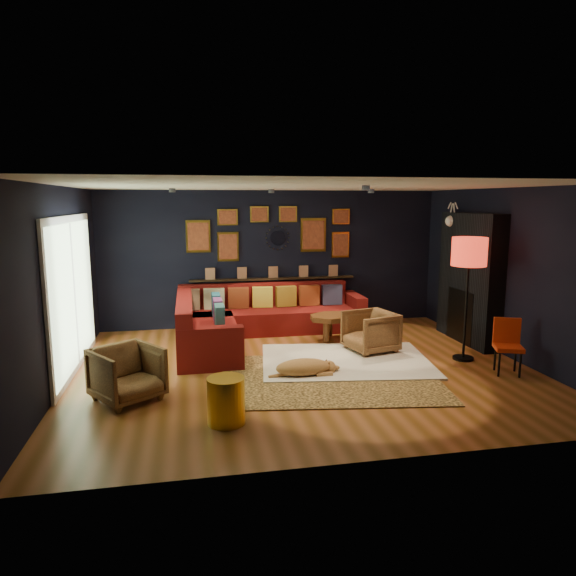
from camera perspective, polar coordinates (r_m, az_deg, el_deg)
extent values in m
plane|color=#9A552D|center=(7.54, 1.73, -8.91)|extent=(6.50, 6.50, 0.00)
plane|color=black|center=(9.91, -1.75, 3.27)|extent=(6.50, 0.00, 6.50)
plane|color=black|center=(4.64, 9.35, -4.18)|extent=(6.50, 0.00, 6.50)
plane|color=black|center=(7.25, -24.14, 0.08)|extent=(0.00, 5.50, 5.50)
plane|color=black|center=(8.56, 23.53, 1.46)|extent=(0.00, 5.50, 5.50)
plane|color=white|center=(7.15, 1.84, 11.25)|extent=(6.50, 6.50, 0.00)
cube|color=maroon|center=(9.58, -2.41, -3.57)|extent=(3.20, 0.95, 0.42)
cube|color=maroon|center=(9.84, -2.74, -0.73)|extent=(3.20, 0.24, 0.46)
cube|color=maroon|center=(9.94, 7.33, -2.50)|extent=(0.22, 0.95, 0.64)
cube|color=maroon|center=(8.41, -8.90, -5.55)|extent=(0.95, 2.20, 0.42)
cube|color=maroon|center=(8.31, -11.42, -2.84)|extent=(0.24, 2.20, 0.46)
cube|color=maroon|center=(7.42, -8.62, -6.73)|extent=(0.95, 0.22, 0.64)
cube|color=#A48262|center=(9.54, -10.91, -1.28)|extent=(0.38, 0.14, 0.38)
cube|color=#C0BB92|center=(9.55, -8.21, -1.19)|extent=(0.38, 0.14, 0.38)
cube|color=brown|center=(9.58, -5.52, -1.10)|extent=(0.38, 0.14, 0.38)
cube|color=yellow|center=(9.63, -2.86, -1.01)|extent=(0.38, 0.14, 0.38)
cube|color=olive|center=(9.70, -0.23, -0.92)|extent=(0.38, 0.14, 0.38)
cube|color=brown|center=(9.80, 2.36, -0.82)|extent=(0.38, 0.14, 0.38)
cube|color=#313351|center=(9.91, 4.89, -0.73)|extent=(0.38, 0.14, 0.38)
cube|color=#1A526A|center=(9.01, -8.00, -1.84)|extent=(0.14, 0.38, 0.38)
cube|color=#592A62|center=(8.52, -7.81, -2.50)|extent=(0.14, 0.38, 0.38)
cube|color=#2A5C64|center=(8.03, -7.61, -3.24)|extent=(0.14, 0.38, 0.38)
cube|color=black|center=(9.89, -1.67, 1.04)|extent=(3.20, 0.12, 0.04)
cube|color=gold|center=(9.71, -9.95, 5.67)|extent=(0.45, 0.03, 0.60)
cube|color=#AD542F|center=(9.70, -9.95, 5.66)|extent=(0.38, 0.01, 0.51)
cube|color=gold|center=(9.75, -6.67, 4.59)|extent=(0.40, 0.03, 0.55)
cube|color=#AD542F|center=(9.74, -6.66, 4.58)|extent=(0.34, 0.01, 0.47)
cube|color=gold|center=(9.72, -6.74, 7.82)|extent=(0.38, 0.03, 0.30)
cube|color=#AD542F|center=(9.70, -6.73, 7.82)|extent=(0.32, 0.01, 0.25)
cube|color=gold|center=(10.00, 2.82, 5.91)|extent=(0.50, 0.03, 0.65)
cube|color=#AD542F|center=(9.98, 2.85, 5.91)|extent=(0.42, 0.01, 0.55)
cube|color=gold|center=(10.16, 5.83, 4.80)|extent=(0.35, 0.03, 0.50)
cube|color=#AD542F|center=(10.14, 5.86, 4.80)|extent=(0.30, 0.01, 0.42)
cube|color=gold|center=(10.13, 5.89, 7.90)|extent=(0.35, 0.03, 0.30)
cube|color=#AD542F|center=(10.11, 5.92, 7.90)|extent=(0.30, 0.01, 0.25)
cube|color=gold|center=(9.79, -3.20, 8.17)|extent=(0.35, 0.03, 0.30)
cube|color=#AD542F|center=(9.77, -3.19, 8.17)|extent=(0.30, 0.01, 0.25)
cube|color=gold|center=(9.88, -0.01, 8.20)|extent=(0.35, 0.03, 0.30)
cube|color=#AD542F|center=(9.86, 0.01, 8.20)|extent=(0.30, 0.01, 0.25)
cylinder|color=silver|center=(9.86, -1.15, 5.58)|extent=(0.28, 0.03, 0.28)
cone|color=gold|center=(9.90, 0.11, 5.60)|extent=(0.03, 0.16, 0.03)
cone|color=gold|center=(9.89, 0.01, 6.08)|extent=(0.04, 0.16, 0.04)
cone|color=gold|center=(9.88, -0.26, 6.49)|extent=(0.04, 0.16, 0.04)
cone|color=gold|center=(9.86, -0.67, 6.76)|extent=(0.04, 0.16, 0.04)
cone|color=gold|center=(9.85, -1.16, 6.86)|extent=(0.03, 0.16, 0.03)
cone|color=gold|center=(9.83, -1.64, 6.75)|extent=(0.04, 0.16, 0.04)
cone|color=gold|center=(9.83, -2.06, 6.47)|extent=(0.04, 0.16, 0.04)
cone|color=gold|center=(9.82, -2.33, 6.05)|extent=(0.04, 0.16, 0.04)
cone|color=gold|center=(9.83, -2.42, 5.56)|extent=(0.03, 0.16, 0.03)
cone|color=gold|center=(9.83, -2.32, 5.07)|extent=(0.04, 0.16, 0.04)
cone|color=gold|center=(9.85, -2.04, 4.66)|extent=(0.04, 0.16, 0.04)
cone|color=gold|center=(9.86, -1.63, 4.39)|extent=(0.04, 0.16, 0.04)
cone|color=gold|center=(9.88, -1.15, 4.31)|extent=(0.03, 0.16, 0.03)
cone|color=gold|center=(9.89, -0.67, 4.41)|extent=(0.04, 0.16, 0.04)
cone|color=gold|center=(9.90, -0.26, 4.69)|extent=(0.04, 0.16, 0.04)
cone|color=gold|center=(9.90, 0.01, 5.11)|extent=(0.04, 0.16, 0.04)
cube|color=black|center=(9.25, 19.55, 1.02)|extent=(0.30, 1.60, 2.20)
cube|color=black|center=(9.34, 19.01, -2.94)|extent=(0.20, 0.80, 0.90)
cone|color=white|center=(9.64, 18.82, 7.06)|extent=(0.35, 0.28, 0.28)
sphere|color=white|center=(9.54, 17.67, 7.10)|extent=(0.20, 0.20, 0.20)
cylinder|color=white|center=(9.49, 18.00, 8.10)|extent=(0.02, 0.10, 0.28)
cylinder|color=white|center=(9.59, 17.65, 8.13)|extent=(0.02, 0.10, 0.28)
cube|color=white|center=(7.85, -22.86, -0.64)|extent=(0.04, 2.80, 2.20)
cube|color=beige|center=(7.85, -22.68, -0.64)|extent=(0.01, 2.60, 2.00)
cube|color=white|center=(7.85, -22.65, -0.63)|extent=(0.02, 0.06, 2.00)
cylinder|color=black|center=(8.17, -12.73, 10.54)|extent=(0.10, 0.10, 0.06)
cylinder|color=black|center=(8.68, -1.86, 10.70)|extent=(0.10, 0.10, 0.06)
cylinder|color=black|center=(8.70, 9.21, 10.59)|extent=(0.10, 0.10, 0.06)
cylinder|color=black|center=(6.55, 8.65, 10.95)|extent=(0.10, 0.10, 0.06)
cube|color=white|center=(7.87, 6.40, -8.04)|extent=(2.71, 2.14, 0.03)
cube|color=tan|center=(7.14, 4.59, -9.95)|extent=(3.23, 2.51, 0.02)
cylinder|color=#592F15|center=(8.74, 4.26, -4.91)|extent=(0.11, 0.11, 0.34)
cylinder|color=#592F15|center=(8.83, 6.28, -4.79)|extent=(0.11, 0.11, 0.34)
cylinder|color=#592F15|center=(9.14, 4.61, -4.27)|extent=(0.11, 0.11, 0.34)
cylinder|color=maroon|center=(8.76, -8.82, -5.10)|extent=(0.47, 0.47, 0.31)
imported|color=#B87841|center=(6.57, -17.45, -8.83)|extent=(0.97, 0.96, 0.73)
imported|color=#B87841|center=(8.33, 9.15, -4.62)|extent=(0.81, 0.85, 0.73)
cylinder|color=gold|center=(5.74, -6.90, -12.32)|extent=(0.41, 0.41, 0.52)
cylinder|color=black|center=(7.72, 22.41, -7.73)|extent=(0.03, 0.03, 0.38)
cylinder|color=black|center=(7.78, 24.39, -7.73)|extent=(0.03, 0.03, 0.38)
cylinder|color=black|center=(7.97, 22.01, -7.16)|extent=(0.03, 0.03, 0.38)
cylinder|color=black|center=(8.03, 23.93, -7.17)|extent=(0.03, 0.03, 0.38)
cube|color=red|center=(7.82, 23.28, -6.11)|extent=(0.47, 0.47, 0.06)
cube|color=red|center=(7.91, 23.14, -4.34)|extent=(0.36, 0.18, 0.36)
cylinder|color=black|center=(8.38, 18.87, -7.38)|extent=(0.31, 0.31, 0.04)
cylinder|color=black|center=(8.20, 19.16, -2.19)|extent=(0.04, 0.04, 1.51)
cylinder|color=red|center=(8.07, 19.50, 3.83)|extent=(0.51, 0.51, 0.42)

